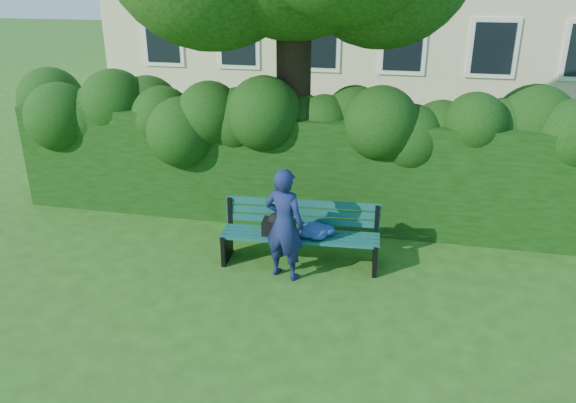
# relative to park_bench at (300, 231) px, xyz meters

# --- Properties ---
(ground) EXTENTS (80.00, 80.00, 0.00)m
(ground) POSITION_rel_park_bench_xyz_m (-0.17, -0.61, -0.50)
(ground) COLOR #285118
(ground) RESTS_ON ground
(hedge) EXTENTS (10.00, 1.00, 1.80)m
(hedge) POSITION_rel_park_bench_xyz_m (-0.17, 1.59, 0.40)
(hedge) COLOR black
(hedge) RESTS_ON ground
(park_bench) EXTENTS (2.27, 0.72, 0.89)m
(park_bench) POSITION_rel_park_bench_xyz_m (0.00, 0.00, 0.00)
(park_bench) COLOR #0E473C
(park_bench) RESTS_ON ground
(man_reading) EXTENTS (0.66, 0.52, 1.57)m
(man_reading) POSITION_rel_park_bench_xyz_m (-0.13, -0.42, 0.29)
(man_reading) COLOR #161F4F
(man_reading) RESTS_ON ground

